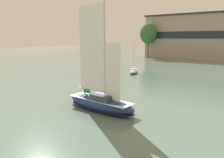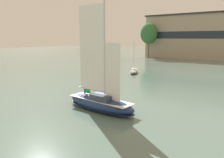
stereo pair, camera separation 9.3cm
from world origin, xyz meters
name	(u,v)px [view 2 (the right image)]	position (x,y,z in m)	size (l,w,h in m)	color
ground_plane	(100,110)	(0.00, 0.00, 0.00)	(400.00, 400.00, 0.00)	slate
waterfront_building	(191,36)	(-13.40, 92.82, 11.05)	(45.15, 17.27, 22.03)	tan
tree_shore_left	(149,34)	(-31.67, 80.91, 12.48)	(8.66, 8.66, 17.82)	brown
sailboat_main	(100,102)	(0.02, 0.00, 1.25)	(12.03, 4.14, 16.23)	navy
sailboat_moored_near_marina	(134,71)	(-12.64, 32.19, 0.63)	(4.30, 6.95, 9.28)	white
channel_buoy	(88,89)	(-8.26, 6.69, 0.69)	(0.96, 0.96, 1.76)	green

